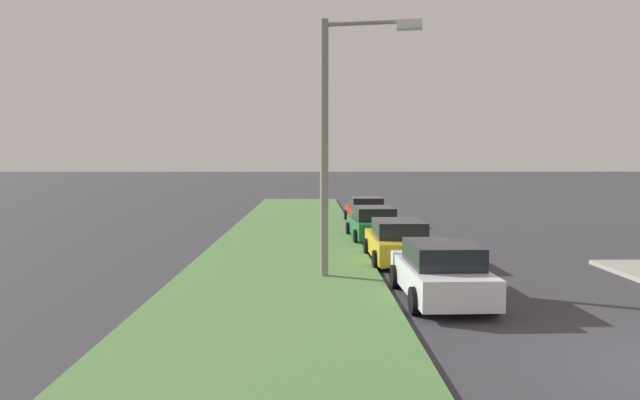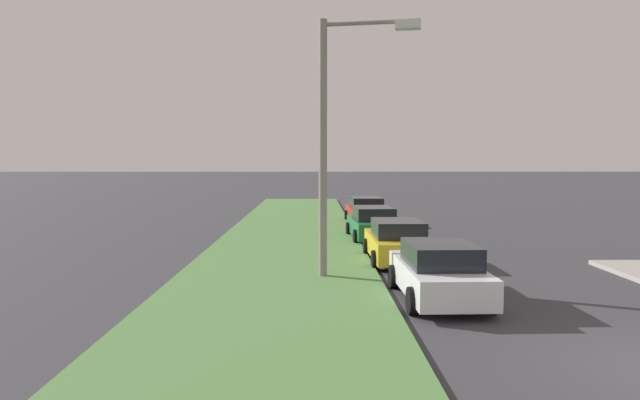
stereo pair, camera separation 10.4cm
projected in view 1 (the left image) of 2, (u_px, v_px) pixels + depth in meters
The scene contains 6 objects.
grass_median at pixel (283, 263), 19.21m from camera, with size 60.00×6.00×0.12m, color #517F42.
parked_car_white at pixel (440, 272), 14.34m from camera, with size 4.34×2.09×1.47m.
parked_car_yellow at pixel (398, 242), 19.55m from camera, with size 4.32×2.05×1.47m.
parked_car_green at pixel (373, 224), 24.95m from camera, with size 4.39×2.19×1.47m.
parked_car_red at pixel (365, 211), 31.20m from camera, with size 4.37×2.15×1.47m.
streetlight at pixel (336, 129), 16.48m from camera, with size 0.82×2.85×7.50m.
Camera 1 is at (-9.02, 6.46, 3.54)m, focal length 32.26 mm.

